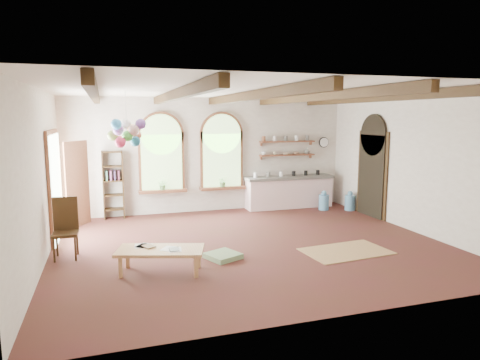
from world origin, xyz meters
name	(u,v)px	position (x,y,z in m)	size (l,w,h in m)	color
floor	(251,244)	(0.00, 0.00, 0.00)	(8.00, 8.00, 0.00)	#4C211F
ceiling_beams	(251,96)	(0.00, 0.00, 3.10)	(6.20, 6.80, 0.18)	#3B2A12
window_left	(162,155)	(-1.40, 3.43, 1.63)	(1.30, 0.28, 2.20)	brown
window_right	(222,154)	(0.30, 3.43, 1.63)	(1.30, 0.28, 2.20)	brown
left_doorway	(55,187)	(-3.95, 1.80, 1.15)	(0.10, 1.90, 2.50)	brown
right_doorway	(371,176)	(3.95, 1.50, 1.10)	(0.10, 1.30, 2.40)	black
kitchen_counter	(289,192)	(2.30, 3.20, 0.48)	(2.68, 0.62, 0.94)	silver
wall_shelf_lower	(287,155)	(2.30, 3.38, 1.55)	(1.70, 0.24, 0.04)	brown
wall_shelf_upper	(287,142)	(2.30, 3.38, 1.95)	(1.70, 0.24, 0.04)	brown
wall_clock	(324,142)	(3.55, 3.45, 1.90)	(0.32, 0.32, 0.04)	black
bookshelf	(113,185)	(-2.70, 3.32, 0.90)	(0.53, 0.32, 1.80)	#3B2A12
coffee_table	(160,252)	(-2.02, -1.09, 0.37)	(1.61, 1.08, 0.42)	tan
side_chair	(66,241)	(-3.65, 0.23, 0.33)	(0.48, 0.48, 1.16)	#3B2A12
floor_mat	(346,251)	(1.66, -1.05, 0.01)	(1.69, 1.04, 0.02)	tan
floor_cushion	(223,256)	(-0.80, -0.70, 0.05)	(0.56, 0.56, 0.10)	#69855B
water_jug_a	(324,201)	(3.12, 2.57, 0.24)	(0.29, 0.29, 0.57)	#5893BC
water_jug_b	(350,202)	(3.82, 2.30, 0.24)	(0.29, 0.29, 0.56)	#5893BC
balloon_cluster	(127,133)	(-2.42, 0.90, 2.35)	(0.78, 0.78, 1.14)	silver
table_book	(144,247)	(-2.28, -0.95, 0.43)	(0.17, 0.25, 0.02)	olive
tablet	(174,249)	(-1.80, -1.20, 0.43)	(0.17, 0.24, 0.01)	black
potted_plant_left	(163,184)	(-1.40, 3.32, 0.85)	(0.27, 0.23, 0.30)	#598C4C
potted_plant_right	(223,182)	(0.30, 3.32, 0.85)	(0.27, 0.23, 0.30)	#598C4C
shelf_cup_a	(263,153)	(1.55, 3.38, 1.62)	(0.12, 0.10, 0.10)	white
shelf_cup_b	(275,153)	(1.90, 3.38, 1.62)	(0.10, 0.10, 0.09)	beige
shelf_bowl_a	(286,153)	(2.25, 3.38, 1.60)	(0.22, 0.22, 0.05)	beige
shelf_bowl_b	(296,153)	(2.60, 3.38, 1.60)	(0.20, 0.20, 0.06)	#8C664C
shelf_vase	(307,151)	(2.95, 3.38, 1.67)	(0.18, 0.18, 0.19)	slate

